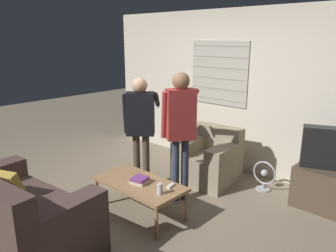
# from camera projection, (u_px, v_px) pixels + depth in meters

# --- Properties ---
(ground_plane) EXTENTS (16.00, 16.00, 0.00)m
(ground_plane) POSITION_uv_depth(u_px,v_px,m) (141.00, 209.00, 4.17)
(ground_plane) COLOR #7F705B
(wall_back) EXTENTS (5.20, 0.08, 2.55)m
(wall_back) POSITION_uv_depth(u_px,v_px,m) (231.00, 91.00, 5.28)
(wall_back) COLOR beige
(wall_back) RESTS_ON ground_plane
(couch_blue) EXTENTS (1.75, 1.11, 0.93)m
(couch_blue) POSITION_uv_depth(u_px,v_px,m) (14.00, 217.00, 3.33)
(couch_blue) COLOR #4C3833
(couch_blue) RESTS_ON ground_plane
(armchair_beige) EXTENTS (0.87, 0.85, 0.81)m
(armchair_beige) POSITION_uv_depth(u_px,v_px,m) (209.00, 159.00, 4.94)
(armchair_beige) COLOR gray
(armchair_beige) RESTS_ON ground_plane
(coffee_table) EXTENTS (1.15, 0.58, 0.41)m
(coffee_table) POSITION_uv_depth(u_px,v_px,m) (140.00, 185.00, 3.99)
(coffee_table) COLOR #9E754C
(coffee_table) RESTS_ON ground_plane
(tv_stand) EXTENTS (0.80, 0.60, 0.54)m
(tv_stand) POSITION_uv_depth(u_px,v_px,m) (330.00, 188.00, 4.14)
(tv_stand) COLOR #4C3D2D
(tv_stand) RESTS_ON ground_plane
(tv) EXTENTS (0.80, 0.47, 0.52)m
(tv) POSITION_uv_depth(u_px,v_px,m) (336.00, 149.00, 4.00)
(tv) COLOR black
(tv) RESTS_ON tv_stand
(person_left_standing) EXTENTS (0.47, 0.77, 1.59)m
(person_left_standing) POSITION_uv_depth(u_px,v_px,m) (141.00, 120.00, 4.54)
(person_left_standing) COLOR #4C4233
(person_left_standing) RESTS_ON ground_plane
(person_right_standing) EXTENTS (0.54, 0.71, 1.70)m
(person_right_standing) POSITION_uv_depth(u_px,v_px,m) (180.00, 122.00, 4.15)
(person_right_standing) COLOR #33384C
(person_right_standing) RESTS_ON ground_plane
(book_stack) EXTENTS (0.22, 0.21, 0.07)m
(book_stack) POSITION_uv_depth(u_px,v_px,m) (140.00, 180.00, 3.94)
(book_stack) COLOR beige
(book_stack) RESTS_ON coffee_table
(soda_can) EXTENTS (0.07, 0.07, 0.13)m
(soda_can) POSITION_uv_depth(u_px,v_px,m) (160.00, 189.00, 3.66)
(soda_can) COLOR silver
(soda_can) RESTS_ON coffee_table
(spare_remote) EXTENTS (0.07, 0.14, 0.02)m
(spare_remote) POSITION_uv_depth(u_px,v_px,m) (171.00, 186.00, 3.85)
(spare_remote) COLOR white
(spare_remote) RESTS_ON coffee_table
(floor_fan) EXTENTS (0.34, 0.20, 0.43)m
(floor_fan) POSITION_uv_depth(u_px,v_px,m) (264.00, 176.00, 4.64)
(floor_fan) COLOR #A8A8AD
(floor_fan) RESTS_ON ground_plane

